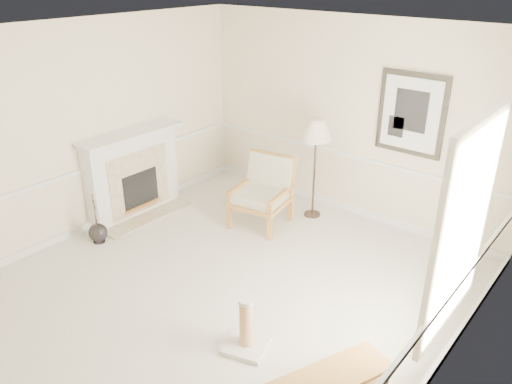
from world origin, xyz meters
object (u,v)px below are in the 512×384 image
at_px(floor_vase, 98,233).
at_px(floor_lamp, 316,132).
at_px(armchair, 264,188).
at_px(scratching_post, 246,332).

height_order(floor_vase, floor_lamp, floor_lamp).
bearing_deg(floor_lamp, armchair, -126.33).
bearing_deg(armchair, floor_vase, -135.20).
bearing_deg(armchair, scratching_post, -64.91).
height_order(floor_vase, scratching_post, floor_vase).
height_order(floor_lamp, scratching_post, floor_lamp).
bearing_deg(armchair, floor_lamp, 43.88).
bearing_deg(floor_vase, floor_lamp, 54.37).
bearing_deg(scratching_post, floor_vase, 174.50).
distance_m(floor_vase, armchair, 2.41).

